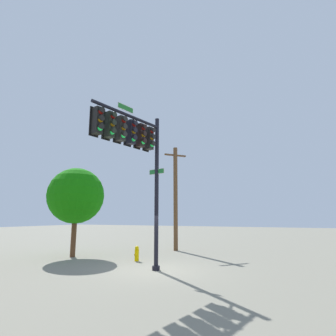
# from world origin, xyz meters

# --- Properties ---
(ground_plane) EXTENTS (120.00, 120.00, 0.00)m
(ground_plane) POSITION_xyz_m (0.00, 0.00, 0.00)
(ground_plane) COLOR gray
(signal_pole_assembly) EXTENTS (4.14, 1.53, 7.41)m
(signal_pole_assembly) POSITION_xyz_m (1.69, -0.34, 5.70)
(signal_pole_assembly) COLOR black
(signal_pole_assembly) RESTS_ON ground_plane
(utility_pole) EXTENTS (1.43, 1.28, 7.82)m
(utility_pole) POSITION_xyz_m (-7.28, -2.11, 4.01)
(utility_pole) COLOR brown
(utility_pole) RESTS_ON ground_plane
(fire_hydrant) EXTENTS (0.33, 0.24, 0.83)m
(fire_hydrant) POSITION_xyz_m (-1.90, -2.20, 0.41)
(fire_hydrant) COLOR #E0B701
(fire_hydrant) RESTS_ON ground_plane
(tree_near) EXTENTS (3.57, 3.57, 5.59)m
(tree_near) POSITION_xyz_m (-1.64, -6.69, 3.79)
(tree_near) COLOR #56351F
(tree_near) RESTS_ON ground_plane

